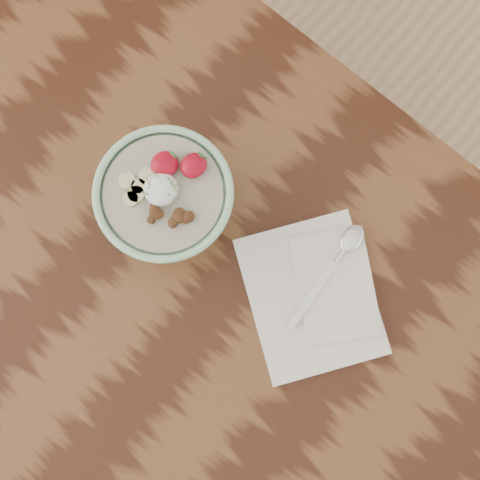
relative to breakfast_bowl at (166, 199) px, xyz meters
The scene contains 4 objects.
table 23.75cm from the breakfast_bowl, 28.63° to the right, with size 160.00×90.00×75.00cm.
breakfast_bowl is the anchor object (origin of this frame).
napkin 27.25cm from the breakfast_bowl, ahead, with size 29.90×28.75×1.44cm.
spoon 28.19cm from the breakfast_bowl, 24.70° to the left, with size 3.69×19.32×1.01cm.
Camera 1 is at (7.42, -1.66, 178.82)cm, focal length 50.00 mm.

